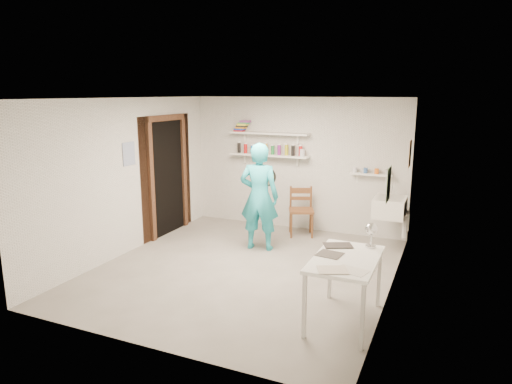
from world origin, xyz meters
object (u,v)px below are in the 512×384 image
at_px(belfast_sink, 390,207).
at_px(wall_clock, 266,177).
at_px(wooden_chair, 301,210).
at_px(man, 259,197).
at_px(desk_lamp, 371,229).
at_px(work_table, 344,290).

bearing_deg(belfast_sink, wall_clock, -162.62).
bearing_deg(belfast_sink, wooden_chair, 174.88).
relative_size(man, wall_clock, 5.56).
relative_size(belfast_sink, man, 0.35).
relative_size(wall_clock, desk_lamp, 2.23).
xyz_separation_m(wall_clock, work_table, (1.77, -2.05, -0.78)).
xyz_separation_m(belfast_sink, work_table, (-0.11, -2.64, -0.33)).
distance_m(belfast_sink, man, 2.08).
distance_m(wooden_chair, work_table, 3.11).
xyz_separation_m(man, work_table, (1.80, -1.83, -0.49)).
xyz_separation_m(wall_clock, wooden_chair, (0.37, 0.72, -0.70)).
height_order(belfast_sink, wooden_chair, wooden_chair).
distance_m(belfast_sink, work_table, 2.66).
relative_size(wall_clock, wooden_chair, 0.34).
bearing_deg(desk_lamp, work_table, -112.42).
relative_size(man, wooden_chair, 1.90).
bearing_deg(desk_lamp, wooden_chair, 124.19).
xyz_separation_m(belfast_sink, desk_lamp, (0.07, -2.19, 0.26)).
height_order(wall_clock, work_table, wall_clock).
bearing_deg(belfast_sink, work_table, -92.39).
distance_m(wall_clock, work_table, 2.82).
xyz_separation_m(wooden_chair, work_table, (1.40, -2.77, -0.08)).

